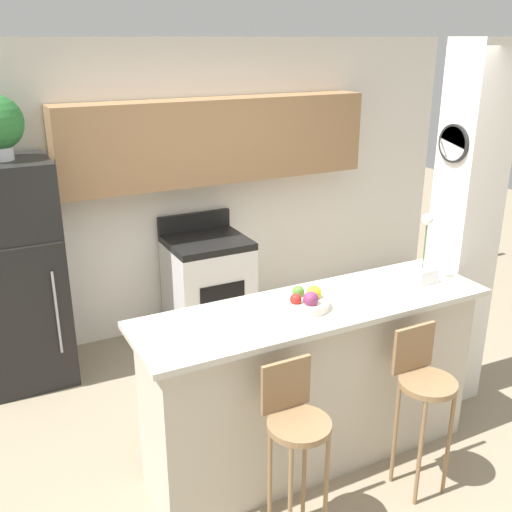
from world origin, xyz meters
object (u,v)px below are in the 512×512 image
object	(u,v)px
refrigerator	(18,275)
stove_range	(208,287)
fruit_bowl	(305,301)
bar_stool_right	(423,387)
orchid_vase	(422,267)
bar_stool_left	(295,428)

from	to	relation	value
refrigerator	stove_range	bearing A→B (deg)	0.85
fruit_bowl	bar_stool_right	bearing A→B (deg)	-44.33
orchid_vase	refrigerator	bearing A→B (deg)	140.46
stove_range	bar_stool_right	size ratio (longest dim) A/B	1.06
bar_stool_right	fruit_bowl	world-z (taller)	fruit_bowl
refrigerator	stove_range	xyz separation A→B (m)	(1.55, 0.02, -0.41)
bar_stool_right	stove_range	bearing A→B (deg)	98.03
fruit_bowl	bar_stool_left	bearing A→B (deg)	-125.05
stove_range	refrigerator	bearing A→B (deg)	-179.15
orchid_vase	fruit_bowl	size ratio (longest dim) A/B	1.53
bar_stool_left	bar_stool_right	bearing A→B (deg)	0.00
bar_stool_left	fruit_bowl	distance (m)	0.74
refrigerator	bar_stool_left	world-z (taller)	refrigerator
bar_stool_right	orchid_vase	bearing A→B (deg)	52.66
stove_range	bar_stool_left	size ratio (longest dim) A/B	1.06
refrigerator	bar_stool_left	distance (m)	2.56
orchid_vase	fruit_bowl	xyz separation A→B (m)	(-0.87, 0.01, -0.06)
bar_stool_left	bar_stool_right	xyz separation A→B (m)	(0.84, 0.00, 0.00)
stove_range	bar_stool_left	bearing A→B (deg)	-102.19
refrigerator	bar_stool_left	size ratio (longest dim) A/B	1.72
bar_stool_left	fruit_bowl	size ratio (longest dim) A/B	3.41
bar_stool_left	bar_stool_right	distance (m)	0.84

